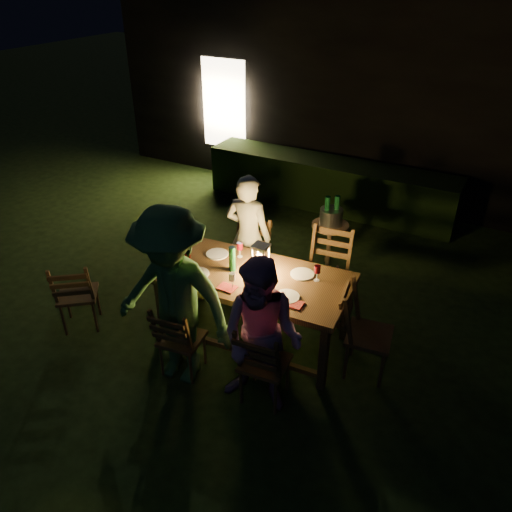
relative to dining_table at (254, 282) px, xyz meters
The scene contains 29 objects.
garden_envelope 6.11m from the dining_table, 90.89° to the left, with size 40.00×40.00×3.20m.
dining_table is the anchor object (origin of this frame).
chair_near_left 1.01m from the dining_table, 115.96° to the right, with size 0.45×0.48×0.90m.
chair_near_right 1.00m from the dining_table, 55.33° to the right, with size 0.47×0.50×0.95m.
chair_far_left 1.00m from the dining_table, 124.59° to the left, with size 0.47×0.51×1.00m.
chair_far_right 1.04m from the dining_table, 58.92° to the left, with size 0.54×0.57×1.08m.
chair_end 1.31m from the dining_table, ahead, with size 0.55×0.52×1.01m.
chair_spare 2.04m from the dining_table, 157.61° to the right, with size 0.60×0.61×0.93m.
person_house_side 0.94m from the dining_table, 123.08° to the left, with size 0.57×0.38×1.57m, color beige.
person_opp_right 0.94m from the dining_table, 56.92° to the right, with size 0.76×0.59×1.57m, color #AD77A0.
person_opp_left 0.95m from the dining_table, 114.43° to the right, with size 1.21×0.70×1.88m, color #356A35.
lantern 0.25m from the dining_table, 49.33° to the left, with size 0.16×0.16×0.35m.
plate_far_left 0.60m from the dining_table, 162.52° to the left, with size 0.25×0.25×0.01m, color white.
plate_near_left 0.60m from the dining_table, 153.87° to the right, with size 0.25×0.25×0.01m, color white.
plate_far_right 0.51m from the dining_table, 30.38° to the left, with size 0.25×0.25×0.01m, color white.
plate_near_right 0.51m from the dining_table, 21.73° to the right, with size 0.25×0.25×0.01m, color white.
wineglass_a 0.44m from the dining_table, 141.30° to the left, with size 0.06×0.06×0.18m, color #59070F, non-canonical shape.
wineglass_b 0.75m from the dining_table, 166.21° to the right, with size 0.06×0.06×0.18m, color #59070F, non-canonical shape.
wineglass_c 0.44m from the dining_table, 38.70° to the right, with size 0.06×0.06×0.18m, color #59070F, non-canonical shape.
wineglass_d 0.67m from the dining_table, 20.52° to the left, with size 0.06×0.06×0.18m, color #59070F, non-canonical shape.
wineglass_e 0.36m from the dining_table, 104.11° to the right, with size 0.06×0.06×0.18m, color silver, non-canonical shape.
bottle_table 0.33m from the dining_table, behind, with size 0.07×0.07×0.28m, color #0F471E.
napkin_left 0.36m from the dining_table, 110.79° to the right, with size 0.18×0.14×0.01m, color red.
napkin_right 0.63m from the dining_table, 24.28° to the right, with size 0.18×0.14×0.01m, color red.
phone 0.69m from the dining_table, 149.85° to the right, with size 0.14×0.07×0.01m, color black.
side_table 1.81m from the dining_table, 84.93° to the left, with size 0.49×0.49×0.66m.
ice_bucket 1.80m from the dining_table, 84.93° to the left, with size 0.30×0.30×0.22m, color #A5A8AD.
bottle_bucket_a 1.76m from the dining_table, 86.44° to the left, with size 0.07×0.07×0.32m, color #0F471E.
bottle_bucket_b 1.84m from the dining_table, 83.49° to the left, with size 0.07×0.07×0.32m, color #0F471E.
Camera 1 is at (2.18, -3.68, 3.66)m, focal length 35.00 mm.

